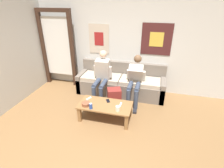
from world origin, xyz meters
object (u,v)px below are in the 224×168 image
drink_can_blue (91,106)px  cell_phone (108,101)px  ceramic_bowl (86,104)px  game_controller_near_left (89,98)px  couch (121,83)px  backpack (114,98)px  game_controller_near_right (121,104)px  coffee_table (105,107)px  person_seated_adult (102,75)px  person_seated_teen (135,78)px  pillar_candle (118,108)px

drink_can_blue → cell_phone: (0.26, 0.37, -0.06)m
ceramic_bowl → game_controller_near_left: ceramic_bowl is taller
couch → backpack: size_ratio=5.17×
ceramic_bowl → game_controller_near_right: size_ratio=1.24×
couch → ceramic_bowl: size_ratio=12.93×
coffee_table → game_controller_near_left: bearing=163.5°
person_seated_adult → person_seated_teen: 0.83m
person_seated_teen → cell_phone: size_ratio=7.42×
couch → cell_phone: bearing=-93.3°
coffee_table → game_controller_near_right: size_ratio=7.74×
ceramic_bowl → person_seated_teen: bearing=49.8°
person_seated_teen → game_controller_near_right: person_seated_teen is taller
ceramic_bowl → cell_phone: size_ratio=1.19×
coffee_table → pillar_candle: bearing=-26.1°
game_controller_near_right → person_seated_teen: bearing=78.0°
person_seated_adult → backpack: (0.39, -0.27, -0.45)m
drink_can_blue → cell_phone: size_ratio=0.82×
game_controller_near_left → pillar_candle: bearing=-20.8°
backpack → game_controller_near_left: bearing=-138.8°
ceramic_bowl → game_controller_near_right: (0.70, 0.20, -0.03)m
pillar_candle → backpack: bearing=109.3°
drink_can_blue → cell_phone: 0.45m
person_seated_teen → drink_can_blue: (-0.74, -1.13, -0.20)m
backpack → ceramic_bowl: 0.83m
backpack → drink_can_blue: 0.85m
ceramic_bowl → cell_phone: (0.40, 0.28, -0.03)m
cell_phone → coffee_table: bearing=-97.2°
ceramic_bowl → cell_phone: bearing=35.2°
person_seated_adult → game_controller_near_right: size_ratio=8.59×
backpack → cell_phone: size_ratio=2.97×
drink_can_blue → game_controller_near_left: (-0.18, 0.35, -0.05)m
coffee_table → person_seated_teen: person_seated_teen is taller
couch → coffee_table: bearing=-93.8°
couch → cell_phone: (-0.06, -1.07, 0.08)m
coffee_table → person_seated_teen: size_ratio=1.00×
person_seated_teen → ceramic_bowl: (-0.88, -1.04, -0.22)m
person_seated_teen → ceramic_bowl: 1.38m
cell_phone → ceramic_bowl: bearing=-144.8°
ceramic_bowl → game_controller_near_left: (-0.04, 0.26, -0.03)m
couch → drink_can_blue: size_ratio=18.71×
pillar_candle → cell_phone: 0.42m
coffee_table → person_seated_adult: (-0.33, 0.82, 0.36)m
backpack → ceramic_bowl: backpack is taller
pillar_candle → game_controller_near_left: pillar_candle is taller
coffee_table → person_seated_adult: bearing=112.0°
person_seated_adult → person_seated_teen: (0.83, 0.09, -0.04)m
drink_can_blue → game_controller_near_left: bearing=117.6°
ceramic_bowl → pillar_candle: pillar_candle is taller
backpack → game_controller_near_right: size_ratio=3.11×
backpack → cell_phone: (-0.04, -0.40, 0.15)m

